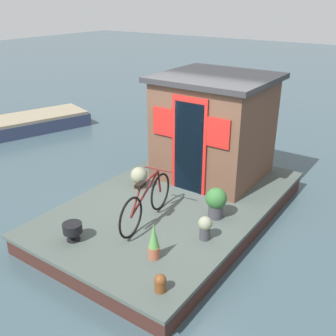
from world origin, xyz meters
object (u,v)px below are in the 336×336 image
at_px(potted_plant_lavender, 205,227).
at_px(potted_plant_succulent, 154,242).
at_px(houseboat_cabin, 214,126).
at_px(dinghy_boat, 33,123).
at_px(mooring_bollard, 160,283).
at_px(potted_plant_fern, 139,177).
at_px(charcoal_grill, 72,229).
at_px(potted_plant_basil, 216,201).
at_px(bicycle, 146,202).

bearing_deg(potted_plant_lavender, potted_plant_succulent, 156.87).
distance_m(houseboat_cabin, dinghy_boat, 6.52).
xyz_separation_m(houseboat_cabin, mooring_bollard, (-3.47, -1.20, -0.90)).
height_order(potted_plant_fern, potted_plant_succulent, potted_plant_succulent).
xyz_separation_m(charcoal_grill, dinghy_boat, (3.75, 5.86, -0.33)).
bearing_deg(potted_plant_succulent, potted_plant_basil, -6.74).
xyz_separation_m(potted_plant_fern, potted_plant_basil, (-0.13, -1.73, 0.07)).
xyz_separation_m(bicycle, potted_plant_fern, (0.90, 0.87, -0.14)).
relative_size(bicycle, dinghy_boat, 0.46).
relative_size(houseboat_cabin, dinghy_boat, 0.61).
distance_m(bicycle, charcoal_grill, 1.22).
height_order(potted_plant_fern, potted_plant_lavender, potted_plant_fern).
bearing_deg(potted_plant_fern, potted_plant_succulent, -135.96).
bearing_deg(houseboat_cabin, potted_plant_basil, -148.84).
height_order(potted_plant_fern, charcoal_grill, potted_plant_fern).
bearing_deg(bicycle, potted_plant_lavender, -84.23).
xyz_separation_m(charcoal_grill, mooring_bollard, (-0.16, -1.74, -0.07)).
bearing_deg(charcoal_grill, mooring_bollard, -95.12).
bearing_deg(charcoal_grill, bicycle, -28.86).
xyz_separation_m(potted_plant_basil, dinghy_boat, (1.93, 7.30, -0.43)).
bearing_deg(bicycle, dinghy_boat, 67.33).
distance_m(bicycle, potted_plant_lavender, 1.05).
bearing_deg(bicycle, potted_plant_succulent, -136.30).
height_order(bicycle, potted_plant_fern, bicycle).
distance_m(potted_plant_fern, charcoal_grill, 1.98).
height_order(houseboat_cabin, potted_plant_succulent, houseboat_cabin).
distance_m(potted_plant_fern, mooring_bollard, 2.93).
bearing_deg(potted_plant_basil, charcoal_grill, 141.71).
height_order(bicycle, mooring_bollard, bicycle).
distance_m(houseboat_cabin, potted_plant_basil, 1.89).
bearing_deg(bicycle, charcoal_grill, 151.14).
height_order(potted_plant_fern, potted_plant_basil, potted_plant_basil).
height_order(potted_plant_succulent, charcoal_grill, potted_plant_succulent).
height_order(bicycle, dinghy_boat, bicycle).
relative_size(bicycle, potted_plant_lavender, 4.23).
bearing_deg(potted_plant_succulent, dinghy_boat, 64.46).
bearing_deg(bicycle, potted_plant_fern, 44.32).
xyz_separation_m(potted_plant_fern, potted_plant_succulent, (-1.61, -1.56, 0.04)).
distance_m(houseboat_cabin, potted_plant_fern, 1.78).
xyz_separation_m(houseboat_cabin, charcoal_grill, (-3.32, 0.54, -0.83)).
relative_size(mooring_bollard, dinghy_boat, 0.07).
xyz_separation_m(bicycle, potted_plant_succulent, (-0.71, -0.68, -0.10)).
height_order(potted_plant_lavender, charcoal_grill, potted_plant_lavender).
bearing_deg(potted_plant_basil, houseboat_cabin, 31.16).
relative_size(houseboat_cabin, mooring_bollard, 8.68).
bearing_deg(potted_plant_succulent, mooring_bollard, -136.72).
bearing_deg(potted_plant_lavender, mooring_bollard, -174.64).
relative_size(potted_plant_lavender, mooring_bollard, 1.55).
height_order(potted_plant_succulent, dinghy_boat, potted_plant_succulent).
height_order(potted_plant_succulent, potted_plant_basil, potted_plant_succulent).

